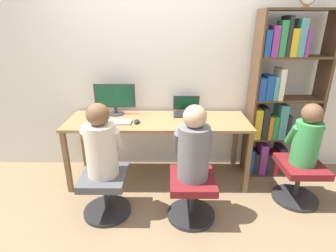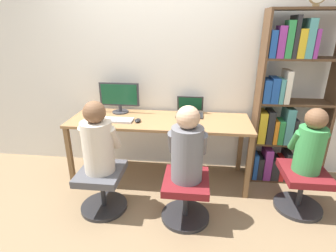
# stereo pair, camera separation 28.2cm
# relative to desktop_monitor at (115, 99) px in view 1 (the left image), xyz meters

# --- Properties ---
(ground_plane) EXTENTS (14.00, 14.00, 0.00)m
(ground_plane) POSITION_rel_desktop_monitor_xyz_m (0.51, -0.53, -0.95)
(ground_plane) COLOR #846B4C
(wall_back) EXTENTS (10.00, 0.05, 2.60)m
(wall_back) POSITION_rel_desktop_monitor_xyz_m (0.51, 0.20, 0.35)
(wall_back) COLOR silver
(wall_back) RESTS_ON ground_plane
(desk) EXTENTS (2.04, 0.66, 0.76)m
(desk) POSITION_rel_desktop_monitor_xyz_m (0.51, -0.20, -0.26)
(desk) COLOR olive
(desk) RESTS_ON ground_plane
(desktop_monitor) EXTENTS (0.48, 0.20, 0.37)m
(desktop_monitor) POSITION_rel_desktop_monitor_xyz_m (0.00, 0.00, 0.00)
(desktop_monitor) COLOR #333338
(desktop_monitor) RESTS_ON desk
(laptop) EXTENTS (0.31, 0.28, 0.21)m
(laptop) POSITION_rel_desktop_monitor_xyz_m (0.85, 0.01, -0.14)
(laptop) COLOR #2D2D30
(laptop) RESTS_ON desk
(keyboard) EXTENTS (0.41, 0.16, 0.03)m
(keyboard) POSITION_rel_desktop_monitor_xyz_m (0.02, -0.30, -0.18)
(keyboard) COLOR #B2B2B7
(keyboard) RESTS_ON desk
(computer_mouse_by_keyboard) EXTENTS (0.06, 0.11, 0.03)m
(computer_mouse_by_keyboard) POSITION_rel_desktop_monitor_xyz_m (0.29, -0.31, -0.17)
(computer_mouse_by_keyboard) COLOR black
(computer_mouse_by_keyboard) RESTS_ON desk
(office_chair_left) EXTENTS (0.47, 0.47, 0.44)m
(office_chair_left) POSITION_rel_desktop_monitor_xyz_m (0.02, -0.84, -0.69)
(office_chair_left) COLOR #262628
(office_chair_left) RESTS_ON ground_plane
(office_chair_right) EXTENTS (0.47, 0.47, 0.44)m
(office_chair_right) POSITION_rel_desktop_monitor_xyz_m (0.86, -0.89, -0.69)
(office_chair_right) COLOR #262628
(office_chair_right) RESTS_ON ground_plane
(person_at_monitor) EXTENTS (0.35, 0.32, 0.70)m
(person_at_monitor) POSITION_rel_desktop_monitor_xyz_m (0.02, -0.83, -0.20)
(person_at_monitor) COLOR beige
(person_at_monitor) RESTS_ON office_chair_left
(person_at_laptop) EXTENTS (0.35, 0.32, 0.70)m
(person_at_laptop) POSITION_rel_desktop_monitor_xyz_m (0.86, -0.88, -0.19)
(person_at_laptop) COLOR slate
(person_at_laptop) RESTS_ON office_chair_right
(bookshelf) EXTENTS (0.80, 0.30, 1.92)m
(bookshelf) POSITION_rel_desktop_monitor_xyz_m (1.89, -0.05, -0.05)
(bookshelf) COLOR #513823
(bookshelf) RESTS_ON ground_plane
(office_chair_side) EXTENTS (0.47, 0.47, 0.44)m
(office_chair_side) POSITION_rel_desktop_monitor_xyz_m (2.00, -0.61, -0.69)
(office_chair_side) COLOR #262628
(office_chair_side) RESTS_ON ground_plane
(person_near_shelf) EXTENTS (0.31, 0.29, 0.63)m
(person_near_shelf) POSITION_rel_desktop_monitor_xyz_m (2.00, -0.61, -0.22)
(person_near_shelf) COLOR #388C47
(person_near_shelf) RESTS_ON office_chair_side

